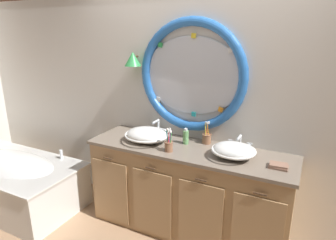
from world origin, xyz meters
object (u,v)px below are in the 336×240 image
(bathtub, at_px, (12,178))
(toothbrush_holder_left, at_px, (169,145))
(soap_dispenser, at_px, (186,137))
(folded_hand_towel, at_px, (278,166))
(sink_basin_left, at_px, (147,135))
(toothbrush_holder_right, at_px, (207,138))
(sink_basin_right, at_px, (234,150))

(bathtub, distance_m, toothbrush_holder_left, 1.98)
(soap_dispenser, bearing_deg, folded_hand_towel, -9.32)
(bathtub, distance_m, folded_hand_towel, 2.87)
(sink_basin_left, xyz_separation_m, toothbrush_holder_right, (0.54, 0.21, -0.01))
(toothbrush_holder_right, xyz_separation_m, folded_hand_towel, (0.69, -0.24, -0.04))
(toothbrush_holder_right, bearing_deg, toothbrush_holder_left, -125.18)
(sink_basin_right, height_order, folded_hand_towel, sink_basin_right)
(sink_basin_left, distance_m, sink_basin_right, 0.85)
(toothbrush_holder_right, distance_m, folded_hand_towel, 0.73)
(sink_basin_left, height_order, toothbrush_holder_right, toothbrush_holder_right)
(bathtub, height_order, toothbrush_holder_right, toothbrush_holder_right)
(sink_basin_left, height_order, sink_basin_right, sink_basin_left)
(sink_basin_left, relative_size, sink_basin_right, 1.16)
(sink_basin_right, bearing_deg, folded_hand_towel, -4.29)
(toothbrush_holder_left, height_order, toothbrush_holder_right, toothbrush_holder_right)
(bathtub, relative_size, soap_dispenser, 10.08)
(bathtub, distance_m, sink_basin_right, 2.52)
(sink_basin_right, height_order, toothbrush_holder_right, toothbrush_holder_right)
(sink_basin_left, xyz_separation_m, toothbrush_holder_left, (0.30, -0.13, -0.01))
(sink_basin_left, xyz_separation_m, sink_basin_right, (0.85, 0.00, -0.00))
(bathtub, xyz_separation_m, folded_hand_towel, (2.78, 0.40, 0.59))
(soap_dispenser, xyz_separation_m, folded_hand_towel, (0.86, -0.14, -0.06))
(soap_dispenser, bearing_deg, sink_basin_right, -13.02)
(soap_dispenser, relative_size, folded_hand_towel, 1.10)
(soap_dispenser, distance_m, folded_hand_towel, 0.88)
(soap_dispenser, height_order, folded_hand_towel, soap_dispenser)
(bathtub, height_order, folded_hand_towel, folded_hand_towel)
(toothbrush_holder_left, bearing_deg, folded_hand_towel, 5.99)
(bathtub, bearing_deg, toothbrush_holder_left, 9.35)
(toothbrush_holder_left, relative_size, folded_hand_towel, 1.50)
(toothbrush_holder_right, bearing_deg, bathtub, -162.87)
(sink_basin_left, distance_m, folded_hand_towel, 1.23)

